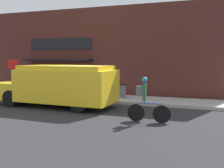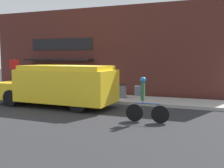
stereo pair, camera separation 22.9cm
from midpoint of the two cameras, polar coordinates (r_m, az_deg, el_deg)
The scene contains 7 objects.
ground_plane at distance 14.98m, azimuth -7.62°, elevation -3.84°, with size 70.00×70.00×0.00m, color #2B2B2D.
sidewalk at distance 16.04m, azimuth -5.60°, elevation -2.89°, with size 28.00×2.43×0.16m.
storefront at distance 17.28m, azimuth -3.78°, elevation 6.98°, with size 16.35×1.11×5.72m.
school_bus at distance 13.55m, azimuth -11.87°, elevation -0.23°, with size 6.43×2.81×2.09m.
cyclist at distance 10.17m, azimuth 6.73°, elevation -3.57°, with size 1.69×0.22×1.76m.
stop_sign_post at distance 18.19m, azimuth -21.06°, elevation 2.80°, with size 0.45×0.45×2.24m.
trash_bin at distance 15.18m, azimuth 1.74°, elevation -1.57°, with size 0.47×0.47×0.78m.
Camera 1 is at (6.80, -13.09, 2.51)m, focal length 42.00 mm.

